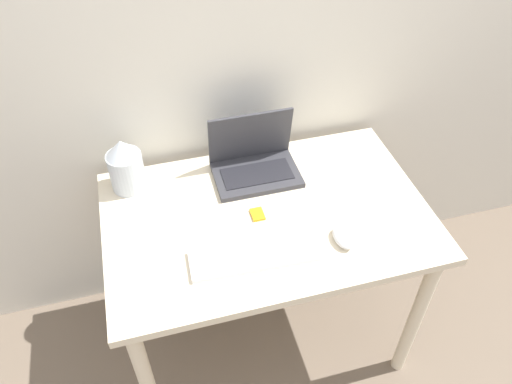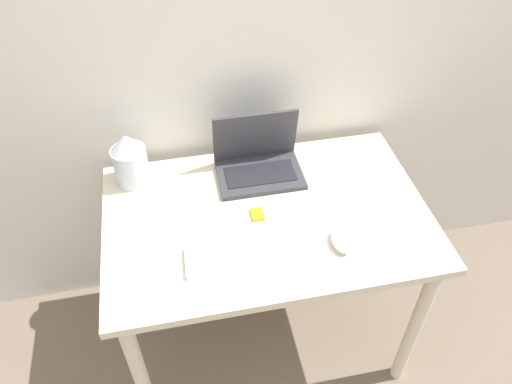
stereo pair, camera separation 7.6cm
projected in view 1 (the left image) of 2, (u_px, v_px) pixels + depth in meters
name	position (u px, v px, depth m)	size (l,w,h in m)	color
wall_back	(234.00, 17.00, 1.62)	(6.00, 0.05, 2.50)	silver
desk	(267.00, 234.00, 1.75)	(1.09, 0.70, 0.75)	beige
laptop	(254.00, 161.00, 1.80)	(0.30, 0.21, 0.23)	#333338
keyboard	(256.00, 255.00, 1.54)	(0.41, 0.14, 0.02)	white
mouse	(343.00, 237.00, 1.58)	(0.06, 0.10, 0.04)	silver
vase	(125.00, 165.00, 1.71)	(0.12, 0.12, 0.20)	silver
mp3_player	(257.00, 214.00, 1.67)	(0.04, 0.06, 0.01)	orange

